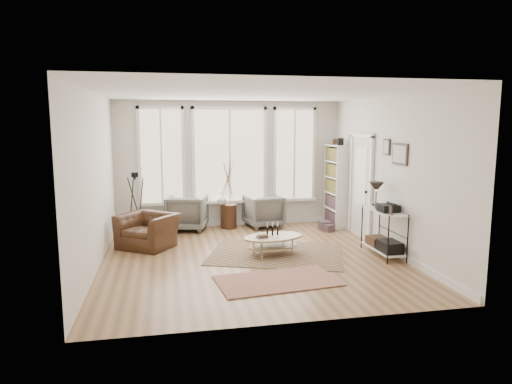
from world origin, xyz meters
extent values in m
plane|color=#98704A|center=(0.00, 0.00, 0.00)|extent=(5.50, 5.50, 0.00)
plane|color=white|center=(0.00, 0.00, 2.90)|extent=(5.50, 5.50, 0.00)
cube|color=silver|center=(0.00, 2.75, 1.45)|extent=(5.20, 0.04, 2.90)
cube|color=silver|center=(0.00, -2.75, 1.45)|extent=(5.20, 0.04, 2.90)
cube|color=silver|center=(-2.60, 0.00, 1.45)|extent=(0.04, 5.50, 2.90)
cube|color=silver|center=(2.60, 0.00, 1.45)|extent=(0.04, 5.50, 2.90)
cube|color=white|center=(0.00, 2.74, 0.06)|extent=(5.10, 0.04, 0.12)
cube|color=white|center=(2.58, 0.00, 0.06)|extent=(0.03, 5.40, 0.12)
cube|color=tan|center=(0.00, 2.73, 1.65)|extent=(1.60, 0.03, 2.10)
cube|color=tan|center=(-1.55, 2.73, 1.65)|extent=(0.90, 0.03, 2.10)
cube|color=tan|center=(1.55, 2.73, 1.65)|extent=(0.90, 0.03, 2.10)
cube|color=white|center=(0.00, 2.71, 1.65)|extent=(1.74, 0.06, 2.24)
cube|color=white|center=(-1.55, 2.71, 1.65)|extent=(1.04, 0.06, 2.24)
cube|color=white|center=(1.55, 2.71, 1.65)|extent=(1.04, 0.06, 2.24)
cube|color=white|center=(0.00, 2.69, 0.57)|extent=(4.10, 0.12, 0.06)
cube|color=silver|center=(2.58, 1.15, 1.05)|extent=(0.04, 0.88, 2.10)
cube|color=white|center=(2.56, 1.15, 1.30)|extent=(0.01, 0.55, 1.20)
cube|color=white|center=(2.56, 0.66, 1.05)|extent=(0.06, 0.08, 2.18)
cube|color=white|center=(2.56, 1.64, 1.05)|extent=(0.06, 0.08, 2.18)
cube|color=white|center=(2.56, 1.15, 2.14)|extent=(0.06, 1.06, 0.08)
sphere|color=black|center=(2.53, 0.82, 1.00)|extent=(0.06, 0.06, 0.06)
cube|color=white|center=(2.43, 1.81, 0.95)|extent=(0.30, 0.03, 1.90)
cube|color=white|center=(2.43, 2.63, 0.95)|extent=(0.30, 0.03, 1.90)
cube|color=white|center=(2.58, 2.23, 0.95)|extent=(0.02, 0.85, 1.90)
cube|color=white|center=(2.43, 2.23, 0.95)|extent=(0.30, 0.81, 1.90)
cube|color=brown|center=(2.43, 2.23, 0.95)|extent=(0.24, 0.75, 1.76)
cube|color=black|center=(2.43, 2.02, 1.98)|extent=(0.12, 0.10, 0.16)
sphere|color=#3B2214|center=(2.43, 2.38, 1.97)|extent=(0.14, 0.14, 0.14)
cube|color=white|center=(2.38, -0.30, 0.12)|extent=(0.37, 1.07, 0.03)
cube|color=white|center=(2.38, -0.30, 0.82)|extent=(0.37, 1.07, 0.02)
cylinder|color=black|center=(2.20, -0.83, 0.42)|extent=(0.02, 0.02, 0.85)
cylinder|color=black|center=(2.56, -0.83, 0.42)|extent=(0.02, 0.02, 0.85)
cylinder|color=black|center=(2.20, 0.23, 0.42)|extent=(0.02, 0.02, 0.85)
cylinder|color=black|center=(2.56, 0.23, 0.42)|extent=(0.02, 0.02, 0.85)
cylinder|color=black|center=(2.38, 0.05, 0.88)|extent=(0.14, 0.14, 0.02)
cylinder|color=black|center=(2.38, 0.05, 1.01)|extent=(0.02, 0.02, 0.30)
cone|color=black|center=(2.38, 0.05, 1.21)|extent=(0.28, 0.28, 0.18)
cube|color=black|center=(2.38, -0.45, 0.91)|extent=(0.32, 0.30, 0.13)
cube|color=black|center=(2.38, -0.55, 0.23)|extent=(0.32, 0.45, 0.20)
cube|color=#3B2214|center=(2.38, -0.08, 0.21)|extent=(0.32, 0.40, 0.16)
cube|color=black|center=(2.28, -0.72, 0.91)|extent=(0.02, 0.10, 0.14)
cube|color=black|center=(2.28, -0.18, 0.91)|extent=(0.02, 0.10, 0.12)
cube|color=black|center=(2.58, -0.40, 1.85)|extent=(0.03, 0.52, 0.38)
cube|color=silver|center=(2.56, -0.40, 1.85)|extent=(0.01, 0.44, 0.30)
cube|color=black|center=(2.58, 0.10, 1.95)|extent=(0.03, 0.24, 0.30)
cube|color=silver|center=(2.56, 0.10, 1.95)|extent=(0.01, 0.18, 0.24)
cube|color=brown|center=(0.49, 0.15, 0.01)|extent=(2.85, 2.49, 0.01)
cube|color=brown|center=(0.16, -1.28, 0.01)|extent=(1.93, 1.22, 0.01)
ellipsoid|color=tan|center=(0.42, 0.13, 0.16)|extent=(1.06, 0.80, 0.03)
ellipsoid|color=tan|center=(0.42, 0.13, 0.33)|extent=(1.24, 0.94, 0.04)
cylinder|color=tan|center=(0.11, -0.05, 0.16)|extent=(0.03, 0.03, 0.32)
cylinder|color=tan|center=(0.73, -0.05, 0.16)|extent=(0.03, 0.03, 0.32)
cylinder|color=tan|center=(0.11, 0.30, 0.16)|extent=(0.03, 0.03, 0.32)
cylinder|color=tan|center=(0.73, 0.30, 0.16)|extent=(0.03, 0.03, 0.32)
cylinder|color=black|center=(0.32, 0.17, 0.43)|extent=(0.03, 0.03, 0.16)
cylinder|color=black|center=(0.42, 0.17, 0.43)|extent=(0.03, 0.03, 0.16)
cylinder|color=black|center=(0.53, 0.17, 0.43)|extent=(0.03, 0.03, 0.16)
cube|color=#324C26|center=(0.21, 0.05, 0.38)|extent=(0.19, 0.14, 0.05)
imported|color=slate|center=(-1.01, 2.45, 0.40)|extent=(1.03, 1.05, 0.79)
imported|color=slate|center=(0.74, 2.45, 0.37)|extent=(0.93, 0.95, 0.74)
cylinder|color=#3B2214|center=(-0.08, 2.45, 0.28)|extent=(0.37, 0.37, 0.55)
imported|color=silver|center=(-0.23, 2.45, 0.69)|extent=(0.33, 0.33, 0.27)
imported|color=#3B2214|center=(-1.84, 1.11, 0.33)|extent=(1.32, 1.29, 0.65)
cylinder|color=black|center=(-2.11, 2.06, 1.25)|extent=(0.06, 0.06, 0.06)
cube|color=black|center=(-2.11, 2.06, 1.32)|extent=(0.15, 0.12, 0.10)
cylinder|color=black|center=(-2.11, 1.99, 1.32)|extent=(0.06, 0.08, 0.06)
cube|color=brown|center=(2.05, 1.88, 0.10)|extent=(0.24, 0.30, 0.19)
cube|color=brown|center=(2.05, 1.67, 0.08)|extent=(0.26, 0.29, 0.16)
camera|label=1|loc=(-1.46, -7.76, 2.37)|focal=32.00mm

